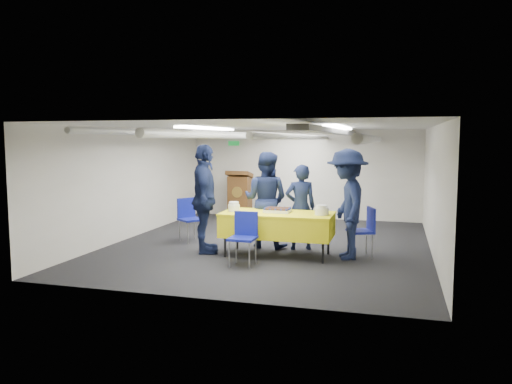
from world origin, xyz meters
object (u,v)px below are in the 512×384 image
sheet_cake (278,210)px  chair_right (365,227)px  chair_left (189,215)px  podium (240,195)px  sailor_a (300,207)px  chair_near (244,233)px  sailor_c (204,199)px  sailor_d (347,204)px  sailor_b (266,200)px  serving_table (277,224)px

sheet_cake → chair_right: 1.56m
sheet_cake → chair_right: (1.50, 0.30, -0.28)m
chair_left → sheet_cake: bearing=-19.7°
chair_right → podium: bearing=133.9°
chair_right → sailor_a: size_ratio=0.55×
chair_near → sailor_a: size_ratio=0.55×
sailor_c → sailor_d: sailor_c is taller
sheet_cake → sailor_b: size_ratio=0.25×
sailor_a → sailor_d: 1.04m
serving_table → sailor_b: 0.83m
chair_near → chair_right: size_ratio=1.00×
sailor_a → chair_near: bearing=42.5°
podium → sailor_a: (2.24, -3.30, 0.18)m
sailor_a → sailor_c: size_ratio=0.81×
sheet_cake → chair_right: chair_right is taller
sheet_cake → chair_near: size_ratio=0.53×
serving_table → sailor_d: size_ratio=1.03×
sheet_cake → sailor_c: sailor_c is taller
sheet_cake → podium: (-1.94, 3.88, -0.20)m
sheet_cake → sailor_c: size_ratio=0.24×
sailor_d → serving_table: bearing=-97.9°
chair_near → serving_table: bearing=63.6°
serving_table → sailor_a: 0.73m
sailor_b → serving_table: bearing=128.2°
chair_left → sailor_a: (2.32, -0.14, 0.27)m
sheet_cake → sailor_d: bearing=4.1°
serving_table → sailor_c: size_ratio=0.99×
serving_table → sailor_c: (-1.32, -0.13, 0.43)m
sailor_a → serving_table: bearing=43.3°
sheet_cake → sailor_a: bearing=62.3°
chair_right → chair_left: 3.55m
serving_table → podium: podium is taller
chair_near → sailor_b: 1.45m
chair_left → serving_table: bearing=-20.9°
sheet_cake → sailor_b: bearing=122.1°
chair_near → sailor_b: bearing=90.1°
sailor_a → sailor_d: sailor_d is taller
sheet_cake → sailor_b: 0.70m
sailor_b → sailor_d: sailor_d is taller
serving_table → chair_right: bearing=13.3°
sailor_a → sailor_b: sailor_b is taller
chair_near → sailor_a: 1.57m
serving_table → chair_right: size_ratio=2.25×
podium → sailor_a: 3.99m
podium → sailor_b: bearing=-64.5°
sheet_cake → sailor_a: 0.65m
chair_right → sailor_d: (-0.30, -0.22, 0.42)m
chair_right → sailor_c: size_ratio=0.44×
serving_table → sheet_cake: size_ratio=4.21×
sheet_cake → sailor_b: (-0.37, 0.59, 0.10)m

